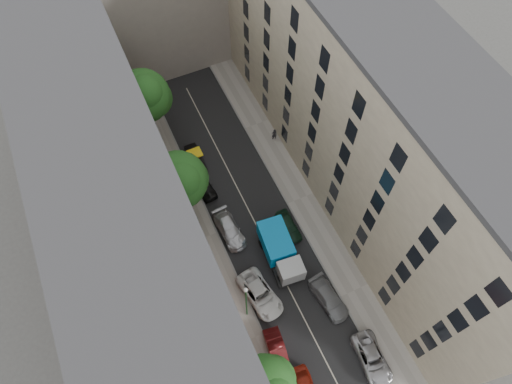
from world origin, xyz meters
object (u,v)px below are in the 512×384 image
car_left_4 (204,186)px  tree_far (145,98)px  car_left_2 (260,294)px  tree_mid (180,182)px  lamp_post (246,300)px  car_right_0 (372,359)px  car_left_1 (277,352)px  pedestrian (274,134)px  car_left_3 (229,229)px  car_left_5 (196,159)px  car_right_2 (289,226)px  car_right_1 (329,298)px  tarp_truck (280,250)px

car_left_4 → tree_far: tree_far is taller
car_left_2 → tree_mid: 12.86m
car_left_4 → lamp_post: (-1.34, -14.22, 3.78)m
car_left_2 → car_right_0: bearing=-64.7°
car_left_1 → pedestrian: pedestrian is taller
car_left_4 → tree_mid: bearing=-151.9°
tree_mid → lamp_post: tree_mid is taller
car_left_2 → tree_mid: bearing=95.2°
car_left_2 → car_left_4: bearing=82.5°
car_left_3 → tree_mid: 7.20m
car_left_5 → tree_mid: tree_mid is taller
tree_far → car_left_2: bearing=-82.3°
car_left_4 → car_left_5: car_left_4 is taller
car_right_0 → pedestrian: (2.80, 25.24, 0.31)m
car_left_3 → car_right_2: (5.60, -2.12, -0.05)m
car_right_1 → tree_mid: 17.57m
car_left_3 → car_left_5: car_left_3 is taller
car_left_4 → car_left_5: size_ratio=0.99×
car_left_1 → tree_mid: 17.61m
car_left_2 → car_left_5: bearing=80.5°
car_left_1 → car_left_4: 18.47m
tree_far → pedestrian: size_ratio=6.05×
car_right_0 → car_left_5: bearing=109.5°
car_left_3 → tarp_truck: bearing=-56.4°
car_left_4 → car_right_1: size_ratio=0.84×
tarp_truck → car_left_5: bearing=109.4°
tree_mid → pedestrian: 13.89m
car_left_3 → tree_far: size_ratio=0.48×
car_left_1 → car_left_3: (0.80, 12.58, 0.01)m
car_left_3 → car_left_1: bearing=-97.5°
car_left_1 → car_right_1: (6.40, 2.26, -0.01)m
lamp_post → pedestrian: 20.59m
car_right_0 → lamp_post: 12.18m
car_right_1 → lamp_post: 8.54m
car_left_2 → car_left_4: (-0.46, 13.20, -0.06)m
tarp_truck → car_left_4: bearing=116.1°
car_right_0 → car_right_1: (-0.80, 6.20, 0.01)m
car_right_2 → tree_far: (-8.53, 16.49, 6.22)m
tree_far → car_left_5: bearing=-59.1°
car_right_1 → car_right_0: bearing=-89.7°
car_right_0 → pedestrian: 25.39m
car_left_3 → lamp_post: size_ratio=0.68×
car_left_5 → tree_far: bearing=120.5°
car_left_5 → car_right_2: (5.60, -11.60, -0.00)m
tree_far → pedestrian: bearing=-25.0°
car_left_2 → car_right_1: car_left_2 is taller
car_left_1 → car_left_3: size_ratio=0.87×
car_left_2 → lamp_post: lamp_post is taller
tree_mid → car_right_0: bearing=-65.5°
car_right_2 → car_right_1: bearing=-89.6°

